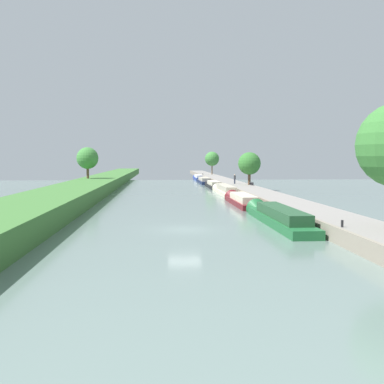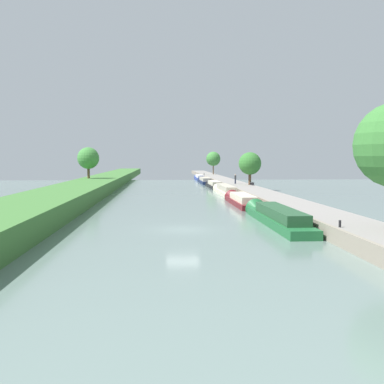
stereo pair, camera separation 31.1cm
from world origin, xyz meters
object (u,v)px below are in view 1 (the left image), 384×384
at_px(narrowboat_green, 277,216).
at_px(mooring_bollard_near, 342,224).
at_px(narrowboat_navy, 204,181).
at_px(narrowboat_blue, 198,178).
at_px(narrowboat_cream, 225,190).
at_px(person_walking, 235,179).
at_px(narrowboat_black, 213,185).
at_px(mooring_bollard_far, 203,174).
at_px(narrowboat_maroon, 241,200).
at_px(park_bench, 252,183).

bearing_deg(narrowboat_green, mooring_bollard_near, -78.21).
height_order(narrowboat_navy, narrowboat_blue, narrowboat_blue).
bearing_deg(narrowboat_blue, narrowboat_cream, -89.90).
xyz_separation_m(narrowboat_blue, person_walking, (3.24, -36.78, 1.36)).
distance_m(narrowboat_green, narrowboat_black, 46.63).
relative_size(narrowboat_black, person_walking, 7.80).
relative_size(narrowboat_green, narrowboat_black, 1.25).
xyz_separation_m(narrowboat_blue, mooring_bollard_far, (1.84, 6.55, 0.71)).
bearing_deg(narrowboat_blue, mooring_bollard_near, -88.78).
relative_size(narrowboat_green, narrowboat_maroon, 1.20).
bearing_deg(narrowboat_green, narrowboat_black, 89.77).
xyz_separation_m(narrowboat_black, mooring_bollard_near, (1.69, -55.61, 0.74)).
height_order(mooring_bollard_near, mooring_bollard_far, same).
bearing_deg(narrowboat_navy, narrowboat_green, -89.97).
bearing_deg(narrowboat_maroon, narrowboat_blue, 89.81).
bearing_deg(narrowboat_maroon, person_walking, 82.13).
xyz_separation_m(narrowboat_cream, narrowboat_blue, (-0.08, 46.34, -0.05)).
distance_m(narrowboat_black, narrowboat_navy, 15.91).
relative_size(narrowboat_maroon, narrowboat_navy, 0.89).
distance_m(mooring_bollard_far, park_bench, 47.75).
distance_m(narrowboat_green, person_walking, 40.71).
bearing_deg(mooring_bollard_near, person_walking, 88.39).
xyz_separation_m(narrowboat_maroon, mooring_bollard_far, (2.05, 68.28, 0.74)).
xyz_separation_m(narrowboat_navy, park_bench, (5.39, -26.27, 0.86)).
bearing_deg(narrowboat_cream, narrowboat_maroon, -91.07).
distance_m(person_walking, park_bench, 4.81).
distance_m(narrowboat_cream, person_walking, 10.16).
relative_size(narrowboat_blue, mooring_bollard_near, 31.94).
relative_size(narrowboat_navy, narrowboat_blue, 1.05).
height_order(narrowboat_maroon, narrowboat_cream, narrowboat_cream).
bearing_deg(narrowboat_blue, person_walking, -84.96).
relative_size(narrowboat_black, narrowboat_blue, 0.90).
bearing_deg(park_bench, narrowboat_green, -98.42).
distance_m(narrowboat_blue, park_bench, 41.43).
bearing_deg(park_bench, mooring_bollard_near, -94.41).
height_order(narrowboat_maroon, park_bench, park_bench).
bearing_deg(narrowboat_green, park_bench, 81.58).
distance_m(narrowboat_navy, park_bench, 26.83).
xyz_separation_m(narrowboat_green, mooring_bollard_near, (1.88, -8.99, 0.66)).
distance_m(narrowboat_green, narrowboat_maroon, 15.61).
relative_size(narrowboat_green, park_bench, 10.77).
relative_size(narrowboat_black, mooring_bollard_far, 28.79).
relative_size(narrowboat_green, mooring_bollard_near, 35.89).
distance_m(narrowboat_navy, narrowboat_blue, 14.80).
bearing_deg(narrowboat_blue, park_bench, -82.60).
distance_m(narrowboat_cream, narrowboat_black, 15.63).
height_order(narrowboat_blue, park_bench, park_bench).
bearing_deg(mooring_bollard_near, narrowboat_blue, 91.22).
bearing_deg(mooring_bollard_near, mooring_bollard_far, 90.00).
xyz_separation_m(narrowboat_blue, mooring_bollard_near, (1.84, -86.32, 0.71)).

